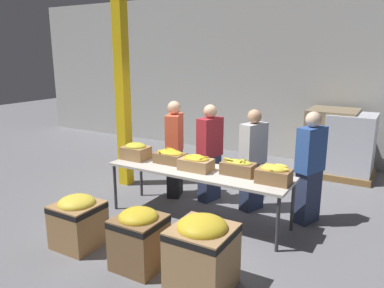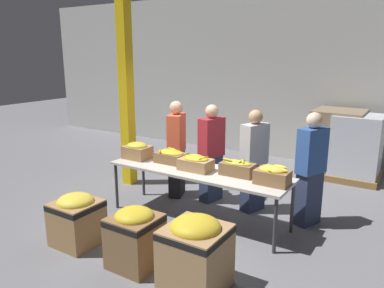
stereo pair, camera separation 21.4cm
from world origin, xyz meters
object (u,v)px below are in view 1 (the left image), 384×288
Objects in this scene: banana_box_2 at (196,163)px; banana_box_3 at (238,167)px; banana_box_4 at (274,174)px; volunteer_0 at (253,161)px; volunteer_1 at (210,154)px; support_pillar at (122,83)px; banana_box_0 at (136,151)px; donation_bin_1 at (139,237)px; banana_box_1 at (170,156)px; donation_bin_0 at (78,219)px; pallet_stack_1 at (350,147)px; sorting_table at (198,173)px; volunteer_3 at (175,150)px; pallet_stack_0 at (331,142)px; donation_bin_2 at (202,251)px; volunteer_2 at (310,169)px.

banana_box_3 is at bearing 10.17° from banana_box_2.
volunteer_0 is at bearing 127.25° from banana_box_4.
volunteer_1 reaches higher than banana_box_3.
support_pillar reaches higher than volunteer_0.
donation_bin_1 is at bearing -50.92° from banana_box_0.
banana_box_1 is 0.68× the size of donation_bin_0.
pallet_stack_1 reaches higher than banana_box_1.
sorting_table is 0.98m from volunteer_0.
banana_box_4 reaches higher than donation_bin_1.
pallet_stack_0 is (2.18, 2.85, -0.18)m from volunteer_3.
volunteer_3 is (0.34, 0.68, -0.09)m from banana_box_0.
support_pillar reaches higher than banana_box_0.
donation_bin_1 is (1.24, -1.53, -0.56)m from banana_box_0.
donation_bin_1 is at bearing 0.00° from donation_bin_0.
banana_box_1 is 1.19m from banana_box_3.
banana_box_4 is 3.44m from pallet_stack_1.
volunteer_0 is 1.98× the size of donation_bin_2.
pallet_stack_0 reaches higher than donation_bin_2.
banana_box_0 is 4.34m from pallet_stack_0.
volunteer_3 is at bearing 139.98° from banana_box_2.
donation_bin_0 is at bearing -118.95° from pallet_stack_1.
banana_box_2 is at bearing 30.13° from volunteer_3.
pallet_stack_0 is at bearing 69.37° from sorting_table.
volunteer_2 is (0.87, 0.68, -0.07)m from banana_box_3.
pallet_stack_1 is at bearing 62.81° from banana_box_2.
donation_bin_1 is at bearing -88.35° from sorting_table.
banana_box_3 is 1.07× the size of banana_box_4.
banana_box_1 is 0.35× the size of pallet_stack_0.
volunteer_0 is 0.42× the size of support_pillar.
banana_box_0 is at bearing 144.01° from donation_bin_2.
volunteer_2 is at bearing 15.98° from banana_box_0.
donation_bin_0 is at bearing -122.76° from sorting_table.
volunteer_1 is at bearing 139.59° from banana_box_3.
volunteer_2 is at bearing 102.21° from volunteer_1.
volunteer_0 is (0.60, 0.83, -0.09)m from banana_box_2.
donation_bin_1 is at bearing -10.33° from volunteer_2.
donation_bin_1 is at bearing 6.88° from volunteer_0.
banana_box_2 is at bearing 57.28° from donation_bin_0.
donation_bin_0 is 5.56m from pallet_stack_0.
sorting_table is 2.07× the size of pallet_stack_0.
pallet_stack_0 is (1.54, 2.72, -0.16)m from volunteer_1.
volunteer_1 reaches higher than donation_bin_0.
banana_box_4 is at bearing 53.17° from donation_bin_1.
volunteer_1 is at bearing 71.67° from donation_bin_0.
volunteer_3 is 0.43× the size of support_pillar.
volunteer_2 is at bearing 27.08° from sorting_table.
banana_box_0 is (-1.20, -0.01, 0.19)m from sorting_table.
volunteer_3 is at bearing 128.68° from donation_bin_2.
banana_box_2 is 1.83m from donation_bin_2.
support_pillar is 4.80m from pallet_stack_1.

